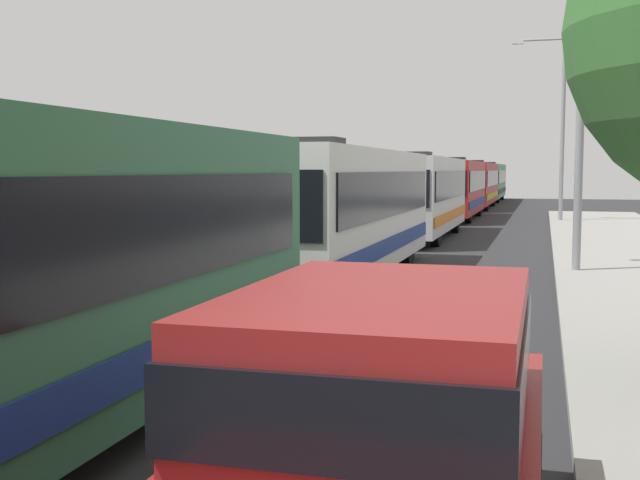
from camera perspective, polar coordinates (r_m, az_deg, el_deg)
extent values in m
cube|color=black|center=(6.10, -17.44, -0.32)|extent=(0.04, 10.58, 1.00)
cube|color=navy|center=(6.30, -17.08, -10.79)|extent=(0.03, 10.93, 0.36)
cylinder|color=black|center=(9.20, -7.16, -8.16)|extent=(0.28, 1.00, 1.00)
cylinder|color=black|center=(10.24, -18.67, -7.03)|extent=(0.28, 1.00, 1.00)
cube|color=silver|center=(18.56, 1.35, 2.27)|extent=(2.50, 11.01, 2.70)
cube|color=black|center=(18.27, 5.22, 3.31)|extent=(0.04, 10.13, 1.00)
cube|color=black|center=(18.90, -2.39, 3.38)|extent=(0.04, 10.13, 1.00)
cube|color=black|center=(13.27, -4.58, 2.45)|extent=(2.30, 0.04, 1.20)
cube|color=navy|center=(18.34, 5.22, -0.28)|extent=(0.03, 10.46, 0.36)
cube|color=black|center=(15.37, -1.72, 7.03)|extent=(1.75, 0.90, 0.16)
cylinder|color=black|center=(15.11, 2.17, -2.93)|extent=(0.28, 1.00, 1.00)
cylinder|color=black|center=(15.76, -5.64, -2.62)|extent=(0.28, 1.00, 1.00)
cylinder|color=black|center=(21.38, 6.22, -0.61)|extent=(0.28, 1.00, 1.00)
cylinder|color=black|center=(21.85, 0.52, -0.46)|extent=(0.28, 1.00, 1.00)
cube|color=silver|center=(30.58, 7.07, 3.33)|extent=(2.50, 10.51, 2.70)
cube|color=black|center=(30.41, 9.45, 3.95)|extent=(0.04, 9.67, 1.00)
cube|color=black|center=(30.79, 4.73, 4.01)|extent=(0.04, 9.67, 1.00)
cube|color=black|center=(25.37, 5.28, 3.68)|extent=(2.30, 0.04, 1.20)
cube|color=orange|center=(30.45, 9.43, 1.78)|extent=(0.03, 9.98, 0.36)
cube|color=black|center=(27.46, 6.10, 6.13)|extent=(1.75, 0.90, 0.16)
cylinder|color=black|center=(27.27, 8.29, 0.58)|extent=(0.28, 1.00, 1.00)
cylinder|color=black|center=(27.64, 3.77, 0.68)|extent=(0.28, 1.00, 1.00)
cylinder|color=black|center=(33.36, 9.66, 1.37)|extent=(0.28, 1.00, 1.00)
cylinder|color=black|center=(33.66, 5.94, 1.45)|extent=(0.28, 1.00, 1.00)
cube|color=maroon|center=(42.63, 9.54, 3.77)|extent=(2.50, 10.58, 2.70)
cube|color=black|center=(42.51, 11.25, 4.21)|extent=(0.04, 9.73, 1.00)
cube|color=black|center=(42.78, 7.85, 4.26)|extent=(0.04, 9.73, 1.00)
cube|color=black|center=(37.35, 8.66, 4.07)|extent=(2.30, 0.04, 1.20)
cube|color=navy|center=(42.54, 11.24, 2.66)|extent=(0.03, 10.05, 0.36)
cube|color=black|center=(39.47, 9.07, 5.75)|extent=(1.75, 0.90, 0.16)
cylinder|color=black|center=(39.31, 10.59, 1.90)|extent=(0.28, 1.00, 1.00)
cylinder|color=black|center=(39.56, 7.41, 1.96)|extent=(0.28, 1.00, 1.00)
cylinder|color=black|center=(45.47, 11.29, 2.30)|extent=(0.28, 1.00, 1.00)
cylinder|color=black|center=(45.69, 8.54, 2.36)|extent=(0.28, 1.00, 1.00)
cube|color=maroon|center=(55.14, 10.95, 4.02)|extent=(2.50, 12.33, 2.70)
cube|color=black|center=(55.04, 12.28, 4.36)|extent=(0.04, 11.34, 1.00)
cube|color=black|center=(55.25, 9.64, 4.40)|extent=(0.04, 11.34, 1.00)
cube|color=black|center=(48.97, 10.35, 4.26)|extent=(2.30, 0.04, 1.20)
cube|color=gold|center=(55.06, 12.27, 3.16)|extent=(0.03, 11.71, 0.36)
cube|color=black|center=(51.45, 10.63, 5.55)|extent=(1.75, 0.90, 0.16)
cylinder|color=black|center=(51.28, 11.80, 2.59)|extent=(0.28, 1.00, 1.00)
cylinder|color=black|center=(51.47, 9.35, 2.64)|extent=(0.28, 1.00, 1.00)
cylinder|color=black|center=(58.47, 12.29, 2.87)|extent=(0.28, 1.00, 1.00)
cylinder|color=black|center=(58.64, 10.14, 2.91)|extent=(0.28, 1.00, 1.00)
cube|color=#33724C|center=(67.67, 11.85, 4.18)|extent=(2.50, 12.25, 2.70)
cube|color=black|center=(67.59, 12.93, 4.45)|extent=(0.04, 11.27, 1.00)
cube|color=black|center=(67.76, 10.78, 4.49)|extent=(0.04, 11.27, 1.00)
cube|color=black|center=(61.54, 11.46, 4.39)|extent=(2.30, 0.04, 1.20)
cube|color=black|center=(67.61, 12.92, 3.48)|extent=(0.03, 11.63, 0.36)
cube|color=black|center=(64.00, 11.64, 5.42)|extent=(1.75, 0.90, 0.16)
cylinder|color=black|center=(63.84, 12.58, 3.04)|extent=(0.28, 1.00, 1.00)
cylinder|color=black|center=(64.00, 10.61, 3.08)|extent=(0.28, 1.00, 1.00)
cylinder|color=black|center=(70.99, 12.90, 3.22)|extent=(0.28, 1.00, 1.00)
cylinder|color=black|center=(71.13, 11.13, 3.26)|extent=(0.28, 1.00, 1.00)
cube|color=maroon|center=(4.75, 4.41, -8.30)|extent=(1.62, 2.60, 0.80)
cube|color=black|center=(4.75, 4.41, -8.30)|extent=(1.66, 2.69, 0.44)
cylinder|color=black|center=(6.43, -0.85, -15.40)|extent=(0.22, 0.70, 0.70)
cube|color=white|center=(65.78, 8.84, 3.98)|extent=(2.30, 1.80, 2.20)
cube|color=#333338|center=(69.26, 9.19, 4.32)|extent=(2.35, 5.21, 2.70)
cube|color=black|center=(64.87, 8.74, 4.24)|extent=(2.07, 0.04, 0.90)
cylinder|color=black|center=(65.94, 7.93, 3.13)|extent=(0.26, 0.90, 0.90)
cylinder|color=black|center=(65.69, 9.72, 3.10)|extent=(0.26, 0.90, 0.90)
cylinder|color=black|center=(70.44, 8.44, 3.24)|extent=(0.26, 0.90, 0.90)
cylinder|color=black|center=(70.20, 10.11, 3.21)|extent=(0.26, 0.90, 0.90)
cylinder|color=gray|center=(20.47, 18.17, 9.96)|extent=(0.20, 0.20, 8.57)
cylinder|color=gray|center=(40.76, 16.98, 7.67)|extent=(0.20, 0.20, 8.93)
cylinder|color=gray|center=(41.18, 15.55, 13.64)|extent=(2.21, 0.10, 0.10)
cube|color=silver|center=(41.19, 13.97, 13.56)|extent=(0.56, 0.28, 0.16)
cylinder|color=gray|center=(41.23, 18.71, 13.55)|extent=(2.21, 0.10, 0.10)
cube|color=silver|center=(41.28, 20.28, 13.38)|extent=(0.56, 0.28, 0.16)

